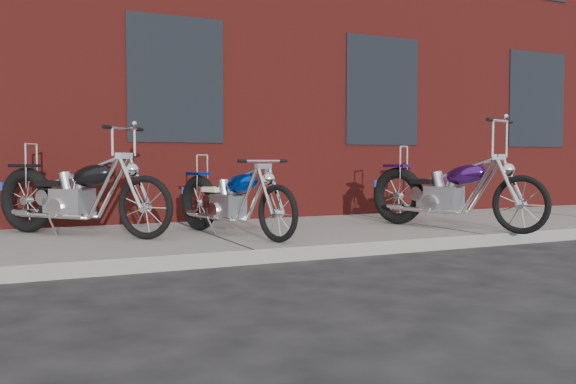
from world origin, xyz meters
name	(u,v)px	position (x,y,z in m)	size (l,w,h in m)	color
ground	(254,265)	(0.00, 0.00, 0.00)	(120.00, 120.00, 0.00)	black
sidewalk	(209,240)	(0.00, 1.50, 0.07)	(22.00, 3.00, 0.15)	slate
building_brick	(117,23)	(0.00, 8.00, 4.00)	(22.00, 10.00, 8.00)	#5E1613
chopper_purple	(450,194)	(3.04, 0.70, 0.60)	(1.07, 2.35, 1.40)	black
chopper_blue	(232,202)	(0.20, 1.19, 0.55)	(0.81, 2.14, 0.96)	black
chopper_third	(79,197)	(-1.46, 1.95, 0.60)	(1.80, 1.93, 1.28)	black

